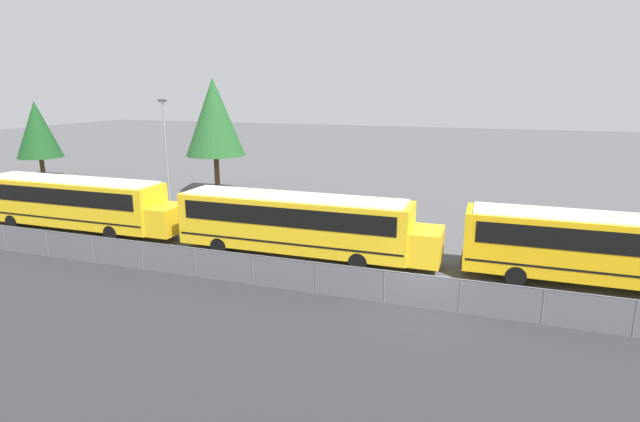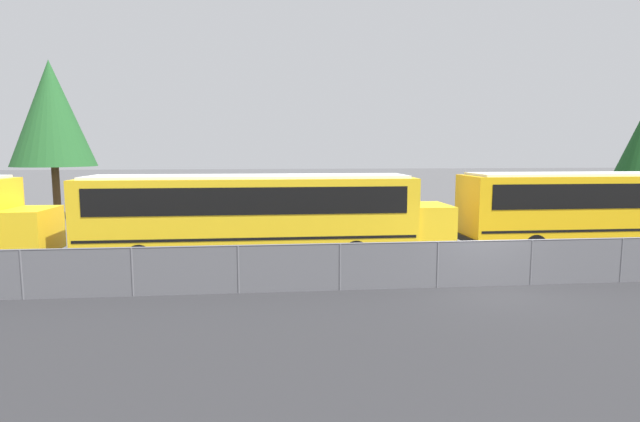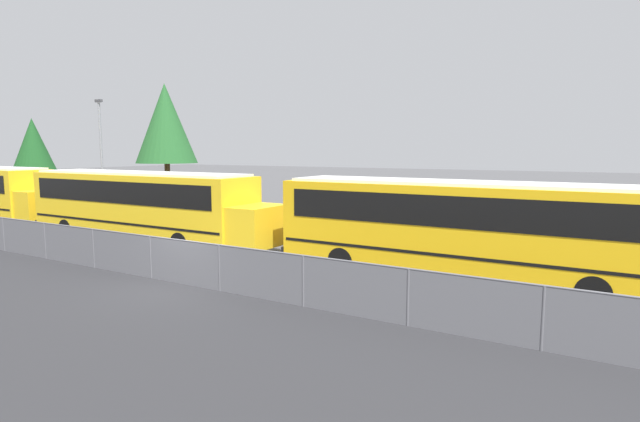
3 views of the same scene
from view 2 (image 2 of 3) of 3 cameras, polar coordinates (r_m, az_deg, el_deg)
ground_plane at (r=16.63m, az=18.21°, el=-8.17°), size 200.00×200.00×0.00m
road_strip at (r=11.70m, az=30.68°, el=-15.26°), size 164.88×12.00×0.01m
fence at (r=16.45m, az=18.31°, el=-5.64°), size 130.95×0.07×1.47m
school_bus_3 at (r=19.18m, az=-7.03°, el=0.06°), size 14.11×2.59×3.31m
school_bus_4 at (r=24.53m, az=30.71°, el=0.63°), size 14.11×2.59×3.31m
tree_0 at (r=34.88m, az=-28.34°, el=9.75°), size 4.91×4.91×9.65m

